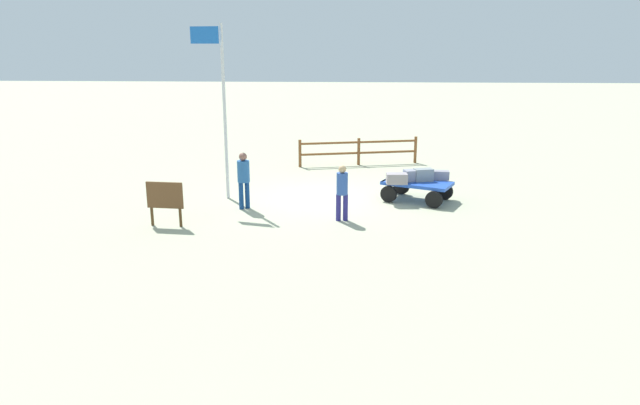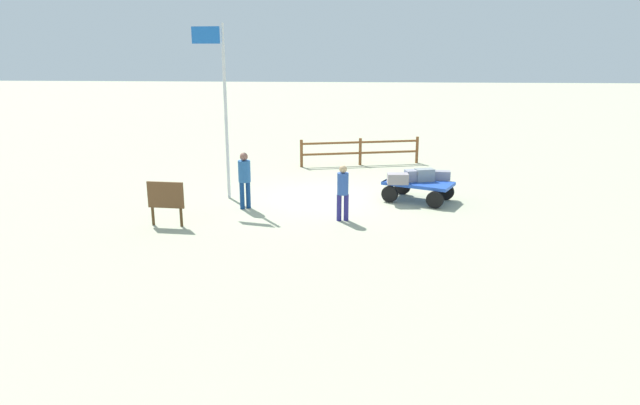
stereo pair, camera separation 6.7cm
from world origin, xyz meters
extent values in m
plane|color=#AFB190|center=(0.00, 0.00, 0.00)|extent=(120.00, 120.00, 0.00)
cube|color=blue|center=(-3.06, 0.24, 0.58)|extent=(2.36, 1.87, 0.10)
cube|color=blue|center=(-2.15, -0.18, 0.58)|extent=(0.51, 0.98, 0.10)
cylinder|color=black|center=(-2.15, 0.45, 0.26)|extent=(0.53, 0.33, 0.53)
cylinder|color=black|center=(-2.63, -0.58, 0.26)|extent=(0.53, 0.33, 0.53)
cylinder|color=black|center=(-3.48, 1.07, 0.26)|extent=(0.53, 0.33, 0.53)
cylinder|color=black|center=(-3.96, 0.03, 0.26)|extent=(0.53, 0.33, 0.53)
cube|color=gray|center=(-3.84, -0.11, 0.77)|extent=(0.51, 0.34, 0.29)
cube|color=gray|center=(-2.38, 0.56, 0.79)|extent=(0.66, 0.42, 0.33)
cube|color=gray|center=(-3.24, 0.13, 0.82)|extent=(0.64, 0.48, 0.40)
cube|color=gray|center=(-2.90, 0.16, 0.81)|extent=(0.59, 0.50, 0.36)
cylinder|color=navy|center=(-0.82, 2.51, 0.38)|extent=(0.14, 0.14, 0.76)
cylinder|color=navy|center=(-0.63, 2.53, 0.38)|extent=(0.14, 0.14, 0.76)
cylinder|color=#2D51A3|center=(-0.73, 2.52, 1.07)|extent=(0.35, 0.35, 0.61)
sphere|color=tan|center=(-0.73, 2.52, 1.48)|extent=(0.22, 0.22, 0.22)
cylinder|color=navy|center=(2.17, 1.42, 0.42)|extent=(0.14, 0.14, 0.83)
cylinder|color=navy|center=(2.33, 1.53, 0.42)|extent=(0.14, 0.14, 0.83)
cylinder|color=#255A9B|center=(2.25, 1.47, 1.16)|extent=(0.51, 0.51, 0.65)
sphere|color=#8A5C4F|center=(2.25, 1.47, 1.60)|extent=(0.24, 0.24, 0.24)
cylinder|color=silver|center=(3.01, 0.27, 2.72)|extent=(0.10, 0.10, 5.44)
cube|color=blue|center=(3.53, 0.27, 5.09)|extent=(0.92, 0.25, 0.50)
cylinder|color=#4C3319|center=(3.65, 3.36, 0.26)|extent=(0.08, 0.08, 0.51)
cylinder|color=#4C3319|center=(4.46, 3.30, 0.26)|extent=(0.08, 0.08, 0.51)
cube|color=brown|center=(4.06, 3.33, 0.87)|extent=(1.02, 0.14, 0.73)
cylinder|color=brown|center=(-3.60, -5.96, 0.55)|extent=(0.12, 0.12, 1.11)
cylinder|color=brown|center=(-1.23, -5.38, 0.55)|extent=(0.12, 0.12, 1.11)
cylinder|color=brown|center=(1.15, -4.81, 0.55)|extent=(0.12, 0.12, 1.11)
cube|color=brown|center=(-1.23, -5.38, 0.94)|extent=(4.77, 1.23, 0.08)
cube|color=brown|center=(-1.23, -5.38, 0.50)|extent=(4.77, 1.23, 0.08)
camera|label=1|loc=(-1.05, 18.22, 4.81)|focal=32.53mm
camera|label=2|loc=(-1.12, 18.21, 4.81)|focal=32.53mm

